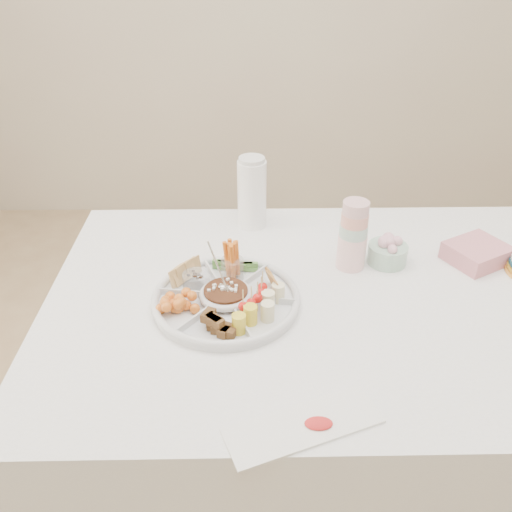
{
  "coord_description": "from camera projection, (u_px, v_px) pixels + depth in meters",
  "views": [
    {
      "loc": [
        -0.22,
        -1.17,
        1.62
      ],
      "look_at": [
        -0.2,
        0.07,
        0.84
      ],
      "focal_mm": 38.0,
      "sensor_mm": 36.0,
      "label": 1
    }
  ],
  "objects": [
    {
      "name": "thermos",
      "position": [
        252.0,
        192.0,
        1.72
      ],
      "size": [
        0.11,
        0.11,
        0.24
      ],
      "primitive_type": "cylinder",
      "rotation": [
        0.0,
        0.0,
        0.18
      ],
      "color": "white",
      "rests_on": "dining_table"
    },
    {
      "name": "dining_table",
      "position": [
        322.0,
        396.0,
        1.65
      ],
      "size": [
        1.52,
        1.02,
        0.76
      ],
      "primitive_type": "cube",
      "color": "white",
      "rests_on": "floor"
    },
    {
      "name": "pita_raisins",
      "position": [
        189.0,
        273.0,
        1.46
      ],
      "size": [
        0.12,
        0.12,
        0.06
      ],
      "primitive_type": null,
      "rotation": [
        0.0,
        0.0,
        -0.16
      ],
      "color": "#DFBD5F",
      "rests_on": "party_tray"
    },
    {
      "name": "carrot_cucumber",
      "position": [
        234.0,
        257.0,
        1.49
      ],
      "size": [
        0.14,
        0.14,
        0.11
      ],
      "primitive_type": null,
      "rotation": [
        0.0,
        0.0,
        -0.16
      ],
      "color": "orange",
      "rests_on": "party_tray"
    },
    {
      "name": "granola_chunks",
      "position": [
        216.0,
        324.0,
        1.29
      ],
      "size": [
        0.12,
        0.12,
        0.05
      ],
      "primitive_type": null,
      "rotation": [
        0.0,
        0.0,
        -0.16
      ],
      "color": "brown",
      "rests_on": "party_tray"
    },
    {
      "name": "party_tray",
      "position": [
        226.0,
        297.0,
        1.41
      ],
      "size": [
        0.43,
        0.43,
        0.04
      ],
      "primitive_type": "cylinder",
      "rotation": [
        0.0,
        0.0,
        -0.16
      ],
      "color": "silver",
      "rests_on": "dining_table"
    },
    {
      "name": "banana_tomato",
      "position": [
        266.0,
        304.0,
        1.32
      ],
      "size": [
        0.13,
        0.13,
        0.09
      ],
      "primitive_type": null,
      "rotation": [
        0.0,
        0.0,
        -0.16
      ],
      "color": "#F8F379",
      "rests_on": "party_tray"
    },
    {
      "name": "bean_dip",
      "position": [
        226.0,
        295.0,
        1.4
      ],
      "size": [
        0.13,
        0.13,
        0.04
      ],
      "primitive_type": "cylinder",
      "rotation": [
        0.0,
        0.0,
        -0.16
      ],
      "color": "#3F1D14",
      "rests_on": "party_tray"
    },
    {
      "name": "floor",
      "position": [
        315.0,
        474.0,
        1.85
      ],
      "size": [
        4.0,
        4.0,
        0.0
      ],
      "primitive_type": "plane",
      "color": "tan",
      "rests_on": "ground"
    },
    {
      "name": "tortillas",
      "position": [
        272.0,
        279.0,
        1.43
      ],
      "size": [
        0.1,
        0.1,
        0.05
      ],
      "primitive_type": null,
      "rotation": [
        0.0,
        0.0,
        -0.16
      ],
      "color": "#C07242",
      "rests_on": "party_tray"
    },
    {
      "name": "flower_bowl",
      "position": [
        388.0,
        250.0,
        1.57
      ],
      "size": [
        0.13,
        0.13,
        0.09
      ],
      "primitive_type": "cylinder",
      "rotation": [
        0.0,
        0.0,
        -0.17
      ],
      "color": "#B2C7BB",
      "rests_on": "dining_table"
    },
    {
      "name": "placemat",
      "position": [
        303.0,
        426.0,
        1.07
      ],
      "size": [
        0.33,
        0.21,
        0.01
      ],
      "primitive_type": "cube",
      "rotation": [
        0.0,
        0.0,
        0.37
      ],
      "color": "white",
      "rests_on": "dining_table"
    },
    {
      "name": "napkin_stack",
      "position": [
        477.0,
        253.0,
        1.58
      ],
      "size": [
        0.21,
        0.2,
        0.05
      ],
      "primitive_type": "cube",
      "rotation": [
        0.0,
        0.0,
        0.5
      ],
      "color": "pink",
      "rests_on": "dining_table"
    },
    {
      "name": "cup_stack",
      "position": [
        353.0,
        232.0,
        1.51
      ],
      "size": [
        0.09,
        0.09,
        0.23
      ],
      "primitive_type": "cylinder",
      "rotation": [
        0.0,
        0.0,
        0.08
      ],
      "color": "#A8CAA4",
      "rests_on": "dining_table"
    },
    {
      "name": "cherries",
      "position": [
        177.0,
        304.0,
        1.36
      ],
      "size": [
        0.14,
        0.14,
        0.05
      ],
      "primitive_type": null,
      "rotation": [
        0.0,
        0.0,
        -0.16
      ],
      "color": "orange",
      "rests_on": "party_tray"
    }
  ]
}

